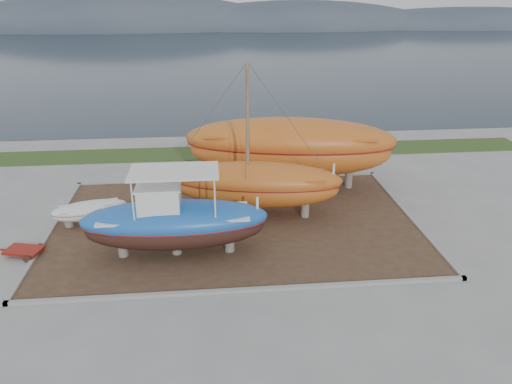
{
  "coord_description": "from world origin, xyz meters",
  "views": [
    {
      "loc": [
        -1.15,
        -18.78,
        11.35
      ],
      "look_at": [
        1.06,
        4.0,
        1.71
      ],
      "focal_mm": 35.0,
      "sensor_mm": 36.0,
      "label": 1
    }
  ],
  "objects_px": {
    "blue_caique": "(174,213)",
    "orange_bare_hull": "(290,154)",
    "orange_sailboat": "(257,143)",
    "red_trailer": "(24,252)",
    "white_dinghy": "(90,213)"
  },
  "relations": [
    {
      "from": "white_dinghy",
      "to": "orange_bare_hull",
      "type": "relative_size",
      "value": 0.3
    },
    {
      "from": "blue_caique",
      "to": "orange_sailboat",
      "type": "bearing_deg",
      "value": 43.11
    },
    {
      "from": "blue_caique",
      "to": "red_trailer",
      "type": "bearing_deg",
      "value": 175.59
    },
    {
      "from": "white_dinghy",
      "to": "orange_bare_hull",
      "type": "xyz_separation_m",
      "value": [
        10.8,
        4.01,
        1.46
      ]
    },
    {
      "from": "white_dinghy",
      "to": "orange_sailboat",
      "type": "bearing_deg",
      "value": -14.98
    },
    {
      "from": "white_dinghy",
      "to": "orange_sailboat",
      "type": "xyz_separation_m",
      "value": [
        8.47,
        0.14,
        3.39
      ]
    },
    {
      "from": "blue_caique",
      "to": "white_dinghy",
      "type": "xyz_separation_m",
      "value": [
        -4.5,
        3.55,
        -1.43
      ]
    },
    {
      "from": "red_trailer",
      "to": "blue_caique",
      "type": "bearing_deg",
      "value": 10.04
    },
    {
      "from": "white_dinghy",
      "to": "orange_bare_hull",
      "type": "height_order",
      "value": "orange_bare_hull"
    },
    {
      "from": "orange_bare_hull",
      "to": "red_trailer",
      "type": "relative_size",
      "value": 5.24
    },
    {
      "from": "orange_sailboat",
      "to": "white_dinghy",
      "type": "bearing_deg",
      "value": -168.81
    },
    {
      "from": "blue_caique",
      "to": "red_trailer",
      "type": "distance_m",
      "value": 7.11
    },
    {
      "from": "orange_bare_hull",
      "to": "red_trailer",
      "type": "bearing_deg",
      "value": -142.37
    },
    {
      "from": "orange_sailboat",
      "to": "red_trailer",
      "type": "relative_size",
      "value": 3.75
    },
    {
      "from": "blue_caique",
      "to": "orange_bare_hull",
      "type": "bearing_deg",
      "value": 50.39
    }
  ]
}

